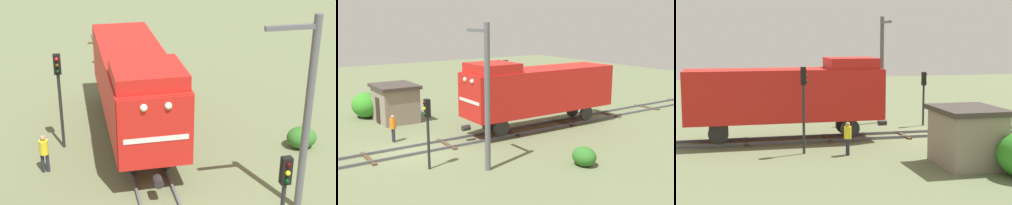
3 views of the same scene
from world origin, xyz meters
TOP-DOWN VIEW (x-y plane):
  - locomotive at (0.00, 9.31)m, footprint 2.90×11.60m
  - traffic_signal_near at (3.20, -0.21)m, footprint 0.32×0.34m
  - traffic_signal_mid at (-3.40, 8.93)m, footprint 0.32×0.34m
  - worker_by_signal at (-4.20, 6.82)m, footprint 0.38×0.38m
  - catenary_mast at (4.93, 2.19)m, footprint 1.94×0.28m
  - bush_mid at (7.26, 6.65)m, footprint 1.38×1.13m

SIDE VIEW (x-z plane):
  - bush_mid at x=7.26m, z-range 0.00..1.00m
  - worker_by_signal at x=-4.20m, z-range 0.15..1.85m
  - traffic_signal_near at x=3.20m, z-range 0.73..4.35m
  - locomotive at x=0.00m, z-range 0.47..5.07m
  - traffic_signal_mid at x=-3.40m, z-range 0.86..5.32m
  - catenary_mast at x=4.93m, z-range 0.24..7.58m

